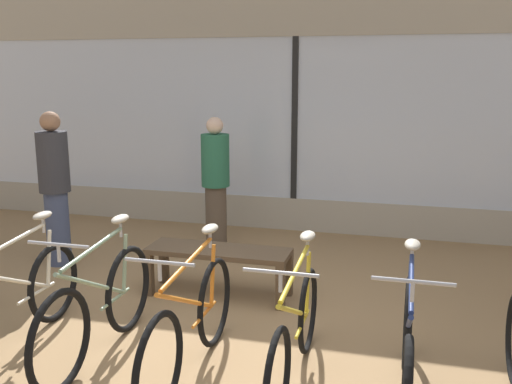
% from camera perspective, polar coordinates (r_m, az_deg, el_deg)
% --- Properties ---
extents(ground_plane, '(24.00, 24.00, 0.00)m').
position_cam_1_polar(ground_plane, '(4.81, -4.71, -14.77)').
color(ground_plane, '#99754C').
extents(shop_back_wall, '(12.00, 0.08, 3.20)m').
position_cam_1_polar(shop_back_wall, '(7.67, 3.93, 8.09)').
color(shop_back_wall, '#B2A893').
rests_on(shop_back_wall, ground_plane).
extents(bicycle_left, '(0.46, 1.75, 1.03)m').
position_cam_1_polar(bicycle_left, '(4.96, -23.00, -10.06)').
color(bicycle_left, black).
rests_on(bicycle_left, ground_plane).
extents(bicycle_center_left, '(0.46, 1.72, 1.05)m').
position_cam_1_polar(bicycle_center_left, '(4.60, -15.47, -11.07)').
color(bicycle_center_left, black).
rests_on(bicycle_center_left, ground_plane).
extents(bicycle_center, '(0.46, 1.77, 1.04)m').
position_cam_1_polar(bicycle_center, '(4.20, -6.52, -13.01)').
color(bicycle_center, black).
rests_on(bicycle_center, ground_plane).
extents(bicycle_center_right, '(0.46, 1.73, 1.01)m').
position_cam_1_polar(bicycle_center_right, '(4.09, 3.94, -13.95)').
color(bicycle_center_right, black).
rests_on(bicycle_center_right, ground_plane).
extents(bicycle_right, '(0.46, 1.68, 1.03)m').
position_cam_1_polar(bicycle_right, '(4.00, 14.90, -14.92)').
color(bicycle_right, black).
rests_on(bicycle_right, ground_plane).
extents(display_bench, '(1.40, 0.44, 0.48)m').
position_cam_1_polar(display_bench, '(5.59, -3.78, -6.53)').
color(display_bench, brown).
rests_on(display_bench, ground_plane).
extents(customer_near_rack, '(0.48, 0.48, 1.74)m').
position_cam_1_polar(customer_near_rack, '(6.72, -19.47, 0.61)').
color(customer_near_rack, '#424C6B').
rests_on(customer_near_rack, ground_plane).
extents(customer_by_window, '(0.48, 0.48, 1.63)m').
position_cam_1_polar(customer_by_window, '(6.92, -4.06, 1.08)').
color(customer_by_window, brown).
rests_on(customer_by_window, ground_plane).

